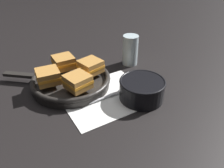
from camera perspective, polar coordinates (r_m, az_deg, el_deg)
ground_plane at (r=0.77m, az=-1.26°, el=-3.11°), size 4.00×4.00×0.00m
napkin at (r=0.76m, az=-1.69°, el=-3.28°), size 0.33×0.29×0.00m
soup_bowl at (r=0.74m, az=7.81°, el=-1.13°), size 0.15×0.15×0.07m
spoon at (r=0.77m, az=1.46°, el=-2.38°), size 0.16×0.04×0.01m
skillet at (r=0.82m, az=-10.72°, el=0.73°), size 0.38×0.29×0.04m
sandwich_near_left at (r=0.73m, az=-8.96°, el=0.66°), size 0.10×0.10×0.05m
sandwich_near_right at (r=0.82m, az=-5.63°, el=4.66°), size 0.10×0.10×0.05m
sandwich_far_left at (r=0.87m, az=-12.53°, el=5.63°), size 0.09×0.09×0.05m
sandwich_far_right at (r=0.79m, az=-16.38°, el=1.97°), size 0.08×0.08×0.05m
drinking_glass at (r=0.95m, az=4.79°, el=8.80°), size 0.07×0.07×0.13m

